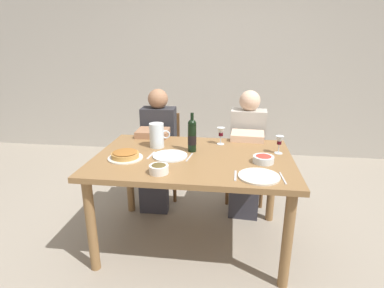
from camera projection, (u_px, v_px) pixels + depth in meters
name	position (u px, v px, depth m)	size (l,w,h in m)	color
ground_plane	(193.00, 241.00, 2.57)	(8.00, 8.00, 0.00)	gray
back_wall	(214.00, 57.00, 4.32)	(8.00, 0.10, 2.80)	#B2ADA3
dining_table	(193.00, 167.00, 2.36)	(1.50, 1.00, 0.76)	olive
wine_bottle	(192.00, 135.00, 2.40)	(0.07, 0.07, 0.31)	black
water_pitcher	(157.00, 137.00, 2.51)	(0.17, 0.12, 0.20)	silver
baked_tart	(125.00, 155.00, 2.27)	(0.26, 0.26, 0.06)	silver
salad_bowl	(263.00, 159.00, 2.19)	(0.15, 0.15, 0.06)	silver
olive_bowl	(159.00, 168.00, 2.01)	(0.13, 0.13, 0.07)	white
wine_glass_left_diner	(279.00, 141.00, 2.36)	(0.06, 0.06, 0.14)	silver
wine_glass_right_diner	(221.00, 133.00, 2.58)	(0.07, 0.07, 0.15)	silver
dinner_plate_left_setting	(170.00, 156.00, 2.32)	(0.27, 0.27, 0.01)	silver
dinner_plate_right_setting	(259.00, 176.00, 1.96)	(0.27, 0.27, 0.01)	silver
fork_left_setting	(151.00, 155.00, 2.34)	(0.16, 0.01, 0.01)	silver
knife_left_setting	(190.00, 157.00, 2.30)	(0.18, 0.01, 0.01)	silver
knife_right_setting	(283.00, 178.00, 1.94)	(0.18, 0.01, 0.01)	silver
spoon_right_setting	(235.00, 176.00, 1.98)	(0.16, 0.01, 0.01)	silver
chair_left	(162.00, 149.00, 3.31)	(0.41, 0.41, 0.87)	brown
diner_left	(157.00, 145.00, 3.05)	(0.35, 0.51, 1.16)	#2D2D33
chair_right	(247.00, 152.00, 3.21)	(0.43, 0.43, 0.87)	brown
diner_right	(247.00, 148.00, 2.95)	(0.36, 0.52, 1.16)	#B7B2A8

